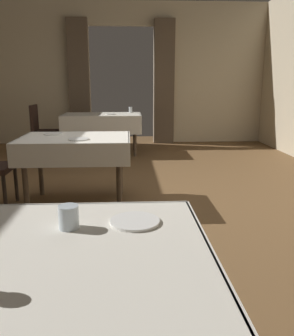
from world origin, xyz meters
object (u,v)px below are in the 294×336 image
dining_table_far (102,120)px  plate_mid_a (79,139)px  dining_table_mid (76,146)px  glass_near_c (69,217)px  plate_mid_b (53,134)px  chair_far_left (41,128)px  plate_near_b (135,221)px  glass_far_b (131,110)px  plate_far_a (111,114)px

dining_table_far → plate_mid_a: bearing=-90.5°
dining_table_mid → glass_near_c: (0.33, -2.48, 0.15)m
plate_mid_b → chair_far_left: bearing=106.3°
plate_near_b → glass_far_b: bearing=89.6°
glass_near_c → glass_far_b: (0.30, 5.65, 0.01)m
plate_far_a → glass_far_b: 0.55m
plate_mid_b → glass_near_c: bearing=-77.3°
glass_near_c → plate_near_b: bearing=9.3°
dining_table_far → plate_mid_a: 3.07m
dining_table_mid → plate_mid_b: (-0.27, 0.20, 0.10)m
dining_table_mid → dining_table_far: size_ratio=0.81×
plate_near_b → glass_near_c: (-0.26, -0.04, 0.04)m
dining_table_far → plate_far_a: (0.17, -0.11, 0.11)m
plate_near_b → plate_mid_b: same height
plate_mid_b → glass_far_b: glass_far_b is taller
plate_far_a → plate_mid_a: bearing=-93.7°
plate_near_b → dining_table_far: bearing=95.4°
chair_far_left → glass_far_b: chair_far_left is taller
plate_mid_b → glass_far_b: size_ratio=1.93×
plate_mid_a → glass_far_b: size_ratio=1.97×
chair_far_left → glass_far_b: bearing=13.9°
dining_table_far → glass_near_c: size_ratio=15.27×
plate_near_b → chair_far_left: bearing=107.3°
dining_table_mid → chair_far_left: 2.95m
glass_far_b → plate_far_a: bearing=-132.8°
dining_table_far → glass_near_c: bearing=-87.4°
dining_table_far → plate_mid_b: size_ratio=6.80×
dining_table_far → glass_far_b: size_ratio=13.16×
dining_table_far → plate_near_b: (0.50, -5.31, 0.11)m
plate_near_b → plate_far_a: size_ratio=1.13×
chair_far_left → plate_mid_a: 3.16m
dining_table_far → glass_far_b: (0.54, 0.30, 0.16)m
plate_mid_b → plate_far_a: (0.53, 2.56, 0.00)m
plate_mid_a → plate_mid_b: 0.52m
plate_near_b → glass_near_c: 0.27m
plate_mid_a → dining_table_far: bearing=89.5°
plate_mid_a → plate_mid_b: bearing=130.3°
glass_near_c → plate_mid_a: size_ratio=0.44×
chair_far_left → plate_mid_a: (1.09, -2.96, 0.24)m
dining_table_mid → glass_far_b: 3.24m
dining_table_mid → dining_table_far: same height
plate_mid_a → glass_far_b: bearing=80.4°
plate_far_a → glass_far_b: size_ratio=1.66×
dining_table_far → plate_mid_b: plate_mid_b is taller
dining_table_mid → chair_far_left: size_ratio=1.27×
plate_mid_b → plate_far_a: same height
glass_near_c → plate_mid_a: (-0.27, 2.29, -0.04)m
glass_far_b → plate_mid_b: bearing=-107.0°
plate_near_b → plate_mid_a: (-0.53, 2.24, 0.00)m
glass_near_c → glass_far_b: glass_far_b is taller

